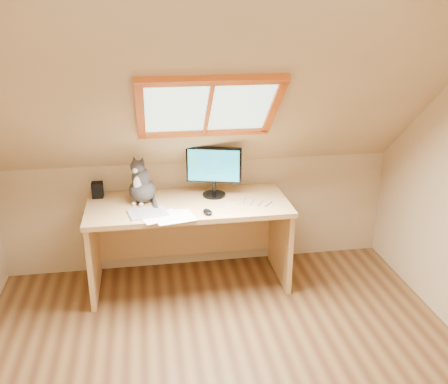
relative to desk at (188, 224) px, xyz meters
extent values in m
cube|color=tan|center=(0.13, 0.30, -0.03)|extent=(3.50, 0.02, 1.00)
cube|color=tan|center=(0.13, -0.48, 1.17)|extent=(3.50, 1.56, 1.41)
cube|color=#B2E0CC|center=(0.13, -0.40, 1.10)|extent=(0.90, 0.53, 0.48)
cube|color=#D64C14|center=(0.13, -0.40, 1.10)|extent=(1.02, 0.64, 0.59)
cube|color=tan|center=(0.00, -0.07, 0.21)|extent=(1.67, 0.73, 0.04)
cube|color=tan|center=(-0.81, -0.07, -0.17)|extent=(0.04, 0.66, 0.72)
cube|color=tan|center=(0.81, -0.07, -0.17)|extent=(0.04, 0.66, 0.72)
cube|color=tan|center=(0.00, 0.27, -0.17)|extent=(1.57, 0.03, 0.50)
cylinder|color=black|center=(0.24, 0.05, 0.24)|extent=(0.20, 0.20, 0.02)
cylinder|color=black|center=(0.24, 0.05, 0.30)|extent=(0.03, 0.03, 0.11)
cube|color=black|center=(0.24, 0.05, 0.51)|extent=(0.46, 0.16, 0.31)
cube|color=blue|center=(0.23, 0.03, 0.51)|extent=(0.42, 0.12, 0.27)
ellipsoid|color=#423C3A|center=(-0.37, 0.03, 0.33)|extent=(0.31, 0.34, 0.19)
ellipsoid|color=#423C3A|center=(-0.38, 0.01, 0.44)|extent=(0.19, 0.19, 0.21)
ellipsoid|color=silver|center=(-0.40, -0.05, 0.42)|extent=(0.08, 0.07, 0.12)
ellipsoid|color=#423C3A|center=(-0.40, -0.03, 0.55)|extent=(0.15, 0.14, 0.11)
sphere|color=silver|center=(-0.42, -0.08, 0.54)|extent=(0.04, 0.04, 0.04)
cone|color=#423C3A|center=(-0.42, 0.00, 0.61)|extent=(0.07, 0.07, 0.07)
cone|color=#423C3A|center=(-0.36, -0.03, 0.61)|extent=(0.07, 0.06, 0.07)
cube|color=black|center=(-0.75, 0.18, 0.30)|extent=(0.09, 0.09, 0.13)
cube|color=#B2B2B7|center=(-0.34, -0.25, 0.24)|extent=(0.33, 0.27, 0.01)
ellipsoid|color=black|center=(0.13, -0.33, 0.25)|extent=(0.09, 0.13, 0.03)
cube|color=white|center=(-0.19, -0.33, 0.23)|extent=(0.33, 0.27, 0.00)
cube|color=white|center=(-0.19, -0.33, 0.23)|extent=(0.32, 0.24, 0.00)
cube|color=white|center=(-0.19, -0.33, 0.23)|extent=(0.35, 0.30, 0.00)
camera|label=1|loc=(-0.32, -3.91, 1.79)|focal=40.00mm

